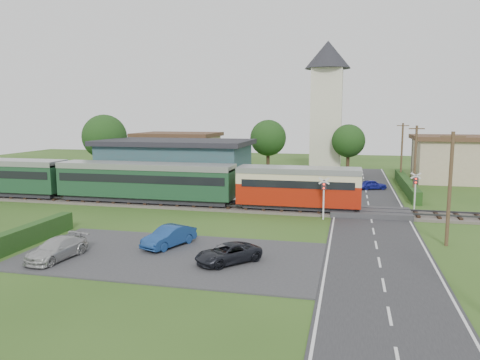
% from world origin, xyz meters
% --- Properties ---
extents(ground, '(120.00, 120.00, 0.00)m').
position_xyz_m(ground, '(0.00, 0.00, 0.00)').
color(ground, '#2D4C19').
extents(railway_track, '(76.00, 3.20, 0.49)m').
position_xyz_m(railway_track, '(0.00, 2.00, 0.11)').
color(railway_track, '#4C443D').
rests_on(railway_track, ground).
extents(road, '(6.00, 70.00, 0.05)m').
position_xyz_m(road, '(10.00, 0.00, 0.03)').
color(road, '#28282B').
rests_on(road, ground).
extents(car_park, '(17.00, 9.00, 0.08)m').
position_xyz_m(car_park, '(-1.50, -12.00, 0.04)').
color(car_park, '#333335').
rests_on(car_park, ground).
extents(crossing_deck, '(6.20, 3.40, 0.45)m').
position_xyz_m(crossing_deck, '(10.00, 2.00, 0.23)').
color(crossing_deck, '#333335').
rests_on(crossing_deck, ground).
extents(platform, '(30.00, 3.00, 0.45)m').
position_xyz_m(platform, '(-10.00, 5.20, 0.23)').
color(platform, gray).
rests_on(platform, ground).
extents(equipment_hut, '(2.30, 2.30, 2.55)m').
position_xyz_m(equipment_hut, '(-18.00, 5.20, 1.75)').
color(equipment_hut, beige).
rests_on(equipment_hut, platform).
extents(station_building, '(16.00, 9.00, 5.30)m').
position_xyz_m(station_building, '(-10.00, 10.99, 2.69)').
color(station_building, '#2C5B63').
rests_on(station_building, ground).
extents(train, '(43.20, 2.90, 3.40)m').
position_xyz_m(train, '(-12.56, 2.00, 2.18)').
color(train, '#232328').
rests_on(train, ground).
extents(church_tower, '(6.00, 6.00, 17.60)m').
position_xyz_m(church_tower, '(5.00, 28.00, 10.23)').
color(church_tower, beige).
rests_on(church_tower, ground).
extents(house_west, '(10.80, 8.80, 5.50)m').
position_xyz_m(house_west, '(-15.00, 25.00, 2.79)').
color(house_west, tan).
rests_on(house_west, ground).
extents(house_east, '(8.80, 8.80, 5.50)m').
position_xyz_m(house_east, '(20.00, 24.00, 2.80)').
color(house_east, tan).
rests_on(house_east, ground).
extents(hedge_carpark, '(0.80, 9.00, 1.20)m').
position_xyz_m(hedge_carpark, '(-11.00, -12.00, 0.60)').
color(hedge_carpark, '#193814').
rests_on(hedge_carpark, ground).
extents(hedge_roadside, '(0.80, 18.00, 1.20)m').
position_xyz_m(hedge_roadside, '(14.20, 16.00, 0.60)').
color(hedge_roadside, '#193814').
rests_on(hedge_roadside, ground).
extents(hedge_station, '(22.00, 0.80, 1.30)m').
position_xyz_m(hedge_station, '(-10.00, 15.50, 0.65)').
color(hedge_station, '#193814').
rests_on(hedge_station, ground).
extents(tree_a, '(5.20, 5.20, 8.00)m').
position_xyz_m(tree_a, '(-20.00, 14.00, 5.38)').
color(tree_a, '#332316').
rests_on(tree_a, ground).
extents(tree_b, '(4.60, 4.60, 7.34)m').
position_xyz_m(tree_b, '(-2.00, 23.00, 5.02)').
color(tree_b, '#332316').
rests_on(tree_b, ground).
extents(tree_c, '(4.20, 4.20, 6.78)m').
position_xyz_m(tree_c, '(8.00, 25.00, 4.65)').
color(tree_c, '#332316').
rests_on(tree_c, ground).
extents(utility_pole_b, '(1.40, 0.22, 7.00)m').
position_xyz_m(utility_pole_b, '(14.20, -6.00, 3.63)').
color(utility_pole_b, '#473321').
rests_on(utility_pole_b, ground).
extents(utility_pole_c, '(1.40, 0.22, 7.00)m').
position_xyz_m(utility_pole_c, '(14.20, 10.00, 3.63)').
color(utility_pole_c, '#473321').
rests_on(utility_pole_c, ground).
extents(utility_pole_d, '(1.40, 0.22, 7.00)m').
position_xyz_m(utility_pole_d, '(14.20, 22.00, 3.63)').
color(utility_pole_d, '#473321').
rests_on(utility_pole_d, ground).
extents(crossing_signal_near, '(0.84, 0.28, 3.28)m').
position_xyz_m(crossing_signal_near, '(6.40, -0.41, 2.14)').
color(crossing_signal_near, silver).
rests_on(crossing_signal_near, ground).
extents(crossing_signal_far, '(0.84, 0.28, 3.28)m').
position_xyz_m(crossing_signal_far, '(13.60, 4.39, 2.14)').
color(crossing_signal_far, silver).
rests_on(crossing_signal_far, ground).
extents(streetlamp_west, '(0.30, 0.30, 5.15)m').
position_xyz_m(streetlamp_west, '(-22.00, 20.00, 3.04)').
color(streetlamp_west, '#3F3F47').
rests_on(streetlamp_west, ground).
extents(streetlamp_east, '(0.30, 0.30, 5.15)m').
position_xyz_m(streetlamp_east, '(16.00, 27.00, 3.04)').
color(streetlamp_east, '#3F3F47').
rests_on(streetlamp_east, ground).
extents(car_on_road, '(3.26, 2.18, 1.03)m').
position_xyz_m(car_on_road, '(10.67, 15.28, 0.57)').
color(car_on_road, navy).
rests_on(car_on_road, road).
extents(car_park_blue, '(2.56, 3.95, 1.23)m').
position_xyz_m(car_park_blue, '(-2.24, -10.30, 0.69)').
color(car_park_blue, navy).
rests_on(car_park_blue, car_park).
extents(car_park_silver, '(2.12, 4.13, 1.15)m').
position_xyz_m(car_park_silver, '(-7.34, -14.08, 0.65)').
color(car_park_silver, '#ABABAB').
rests_on(car_park_silver, car_park).
extents(car_park_dark, '(3.74, 3.89, 1.03)m').
position_xyz_m(car_park_dark, '(2.03, -12.53, 0.59)').
color(car_park_dark, black).
rests_on(car_park_dark, car_park).
extents(pedestrian_near, '(0.60, 0.45, 1.48)m').
position_xyz_m(pedestrian_near, '(-4.14, 4.72, 1.19)').
color(pedestrian_near, gray).
rests_on(pedestrian_near, platform).
extents(pedestrian_far, '(0.93, 1.02, 1.71)m').
position_xyz_m(pedestrian_far, '(-14.80, 4.46, 1.30)').
color(pedestrian_far, gray).
rests_on(pedestrian_far, platform).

